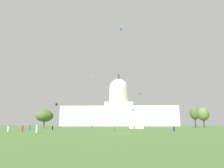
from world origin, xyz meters
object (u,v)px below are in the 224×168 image
(person_tan_mid_left, at_px, (101,127))
(person_black_lawn_far_left, at_px, (52,128))
(person_grey_aisle_center, at_px, (122,128))
(person_olive_front_right, at_px, (92,127))
(person_navy_mid_right, at_px, (174,129))
(kite_turquoise_low, at_px, (133,110))
(kite_yellow_high, at_px, (89,72))
(kite_violet_high, at_px, (132,58))
(person_olive_mid_center, at_px, (114,129))
(person_red_back_center, at_px, (134,127))
(person_grey_near_tree_west, at_px, (91,128))
(event_tent, at_px, (137,122))
(person_teal_edge_west, at_px, (149,127))
(capitol_building, at_px, (119,111))
(person_denim_back_left, at_px, (30,128))
(kite_black_low, at_px, (56,104))
(person_white_back_right, at_px, (8,129))
(person_white_near_tree_east, at_px, (37,129))
(tree_east_near, at_px, (203,114))
(tree_west_far, at_px, (45,116))
(kite_orange_high, at_px, (91,77))
(kite_green_mid, at_px, (129,73))
(kite_red_low, at_px, (139,95))
(person_grey_deep_crowd, at_px, (170,128))
(kite_blue_high, at_px, (121,29))
(person_red_front_left, at_px, (22,129))
(tree_east_far, at_px, (195,113))

(person_tan_mid_left, xyz_separation_m, person_black_lawn_far_left, (-13.89, -21.65, -0.09))
(person_grey_aisle_center, xyz_separation_m, person_black_lawn_far_left, (-23.24, -1.60, 0.01))
(person_olive_front_right, distance_m, person_navy_mid_right, 37.42)
(kite_turquoise_low, distance_m, kite_yellow_high, 93.11)
(kite_yellow_high, xyz_separation_m, kite_violet_high, (44.29, -35.05, 2.27))
(person_olive_mid_center, bearing_deg, kite_yellow_high, 138.14)
(person_red_back_center, relative_size, kite_yellow_high, 1.41)
(person_grey_aisle_center, bearing_deg, person_tan_mid_left, 173.98)
(person_grey_near_tree_west, bearing_deg, event_tent, -72.64)
(person_teal_edge_west, relative_size, person_tan_mid_left, 0.93)
(event_tent, height_order, kite_yellow_high, kite_yellow_high)
(person_black_lawn_far_left, relative_size, kite_yellow_high, 1.37)
(person_olive_mid_center, relative_size, kite_violet_high, 0.55)
(capitol_building, bearing_deg, person_olive_mid_center, -89.79)
(person_denim_back_left, height_order, kite_black_low, kite_black_low)
(person_white_back_right, relative_size, person_red_back_center, 1.00)
(kite_turquoise_low, bearing_deg, person_red_back_center, -72.18)
(event_tent, bearing_deg, kite_turquoise_low, 95.65)
(person_white_near_tree_east, bearing_deg, tree_east_near, -136.71)
(tree_west_far, xyz_separation_m, person_white_near_tree_east, (21.29, -57.82, -5.52))
(kite_orange_high, bearing_deg, person_white_near_tree_east, 97.11)
(person_olive_mid_center, bearing_deg, person_denim_back_left, -152.66)
(kite_green_mid, bearing_deg, person_grey_aisle_center, 166.67)
(tree_east_near, relative_size, person_denim_back_left, 6.53)
(person_olive_front_right, bearing_deg, kite_red_low, 165.60)
(person_grey_deep_crowd, xyz_separation_m, person_black_lawn_far_left, (-41.02, -10.14, 0.02))
(kite_blue_high, bearing_deg, person_grey_deep_crowd, -68.61)
(kite_blue_high, relative_size, kite_orange_high, 0.43)
(person_teal_edge_west, bearing_deg, person_olive_mid_center, -15.53)
(person_denim_back_left, bearing_deg, person_grey_aisle_center, -123.10)
(tree_west_far, distance_m, kite_yellow_high, 110.37)
(person_red_front_left, bearing_deg, person_red_back_center, -118.35)
(tree_west_far, height_order, person_navy_mid_right, tree_west_far)
(capitol_building, xyz_separation_m, person_navy_mid_right, (16.61, -170.41, -16.45))
(tree_east_far, relative_size, kite_green_mid, 4.52)
(person_navy_mid_right, distance_m, kite_turquoise_low, 78.00)
(tree_east_near, xyz_separation_m, person_red_back_center, (-40.69, -35.06, -6.82))
(person_teal_edge_west, xyz_separation_m, kite_blue_high, (-10.59, 25.70, 55.35))
(person_tan_mid_left, bearing_deg, person_red_back_center, -153.85)
(person_teal_edge_west, bearing_deg, tree_east_far, 157.06)
(person_grey_near_tree_west, relative_size, person_black_lawn_far_left, 1.08)
(person_grey_aisle_center, distance_m, kite_blue_high, 66.97)
(tree_east_far, relative_size, person_red_back_center, 8.72)
(kite_green_mid, height_order, kite_violet_high, kite_violet_high)
(tree_west_far, distance_m, kite_violet_high, 96.38)
(person_tan_mid_left, height_order, kite_yellow_high, kite_yellow_high)
(person_grey_aisle_center, bearing_deg, person_teal_edge_west, 107.21)
(person_white_near_tree_east, bearing_deg, kite_green_mid, -113.83)
(person_grey_deep_crowd, distance_m, person_red_front_left, 50.60)
(person_teal_edge_west, relative_size, person_red_back_center, 1.02)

